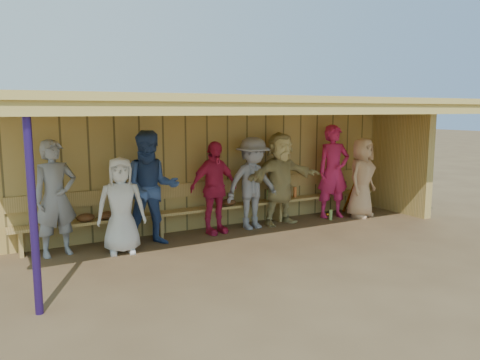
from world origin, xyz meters
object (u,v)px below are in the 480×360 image
object	(u,v)px
player_e	(253,183)
bench	(221,201)
player_g	(333,172)
player_d	(214,188)
player_c	(151,189)
player_h	(362,178)
player_b	(121,205)
player_a	(55,198)
player_f	(280,178)

from	to	relation	value
player_e	bench	distance (m)	0.72
bench	player_g	bearing A→B (deg)	-7.98
player_d	player_e	size ratio (longest dim) A/B	0.97
player_e	bench	bearing A→B (deg)	143.50
player_c	bench	bearing A→B (deg)	30.84
player_d	player_e	xyz separation A→B (m)	(0.81, -0.05, 0.03)
player_e	player_d	bearing A→B (deg)	174.71
player_d	player_h	world-z (taller)	player_d
player_b	player_g	bearing A→B (deg)	16.04
bench	player_b	bearing A→B (deg)	-162.40
player_a	player_f	distance (m)	4.26
player_g	bench	distance (m)	2.59
player_f	player_g	world-z (taller)	player_g
player_g	player_h	size ratio (longest dim) A/B	1.16
player_a	player_c	size ratio (longest dim) A/B	0.94
player_a	player_b	xyz separation A→B (m)	(0.93, -0.37, -0.14)
player_a	player_h	world-z (taller)	player_a
player_b	player_c	bearing A→B (deg)	31.33
player_b	bench	xyz separation A→B (m)	(2.14, 0.68, -0.25)
player_f	bench	bearing A→B (deg)	161.90
player_c	player_e	bearing A→B (deg)	17.30
player_d	player_b	bearing A→B (deg)	-177.33
player_h	player_f	bearing A→B (deg)	150.03
player_a	player_f	bearing A→B (deg)	-10.90
player_b	player_g	world-z (taller)	player_g
player_a	player_e	size ratio (longest dim) A/B	1.04
player_a	bench	distance (m)	3.11
player_c	player_d	world-z (taller)	player_c
player_d	player_f	world-z (taller)	player_f
player_a	player_e	world-z (taller)	player_a
player_c	player_h	xyz separation A→B (m)	(4.64, -0.16, -0.13)
player_b	player_h	size ratio (longest dim) A/B	0.91
player_b	player_h	world-z (taller)	player_h
player_d	player_a	bearing A→B (deg)	171.19
bench	player_c	bearing A→B (deg)	-163.02
player_h	bench	xyz separation A→B (m)	(-3.07, 0.64, -0.33)
player_b	player_a	bearing A→B (deg)	170.19
player_e	player_g	bearing A→B (deg)	-1.89
player_d	bench	world-z (taller)	player_d
player_g	player_h	xyz separation A→B (m)	(0.55, -0.28, -0.14)
player_b	player_g	distance (m)	4.68
player_a	player_f	xyz separation A→B (m)	(4.26, 0.00, 0.01)
player_h	bench	bearing A→B (deg)	148.29
player_c	player_h	bearing A→B (deg)	11.91
player_f	player_b	bearing A→B (deg)	-177.27
player_g	player_b	bearing A→B (deg)	-163.87
player_g	player_h	world-z (taller)	player_g
player_a	player_g	size ratio (longest dim) A/B	0.93
player_a	player_h	bearing A→B (deg)	-13.98
player_d	bench	distance (m)	0.55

